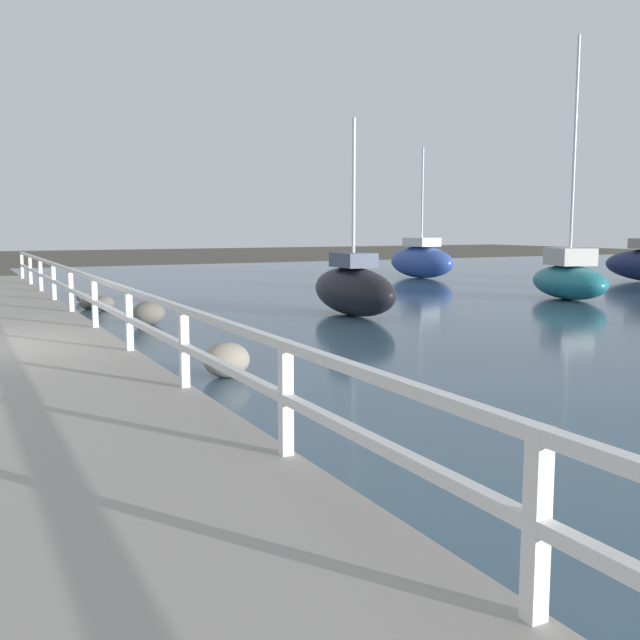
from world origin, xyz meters
The scene contains 9 objects.
railing centered at (2.24, 0.00, 1.02)m, with size 0.10×32.50×0.96m.
boulder_mid_strip centered at (3.49, 7.41, 0.20)m, with size 0.55×0.49×0.41m.
boulder_far_strip centered at (3.36, 10.03, 0.15)m, with size 0.41×0.37×0.31m.
boulder_downstream centered at (3.85, 3.97, 0.28)m, with size 0.74×0.66×0.55m.
boulder_water_edge centered at (3.45, -2.43, 0.26)m, with size 0.70×0.63×0.53m.
boulder_upstream centered at (3.17, 7.99, 0.17)m, with size 0.46×0.41×0.34m.
sailboat_black centered at (8.90, 3.48, 0.68)m, with size 1.17×3.69×4.87m.
sailboat_blue centered at (18.21, 14.16, 0.76)m, with size 1.95×3.85×5.55m.
sailboat_teal centered at (16.89, 4.20, 0.65)m, with size 2.40×3.76×7.86m.
Camera 1 is at (-0.21, -12.90, 2.25)m, focal length 42.00 mm.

